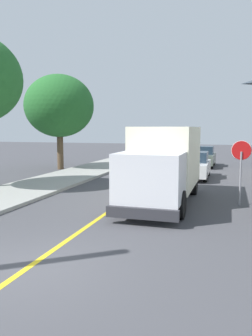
# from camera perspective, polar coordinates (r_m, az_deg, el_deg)

# --- Properties ---
(ground_plane) EXTENTS (120.00, 120.00, 0.00)m
(ground_plane) POSITION_cam_1_polar(r_m,az_deg,el_deg) (8.26, -16.44, -15.97)
(ground_plane) COLOR #424247
(centre_line_yellow) EXTENTS (0.16, 56.00, 0.01)m
(centre_line_yellow) POSITION_cam_1_polar(r_m,az_deg,el_deg) (17.17, 2.15, -3.82)
(centre_line_yellow) COLOR gold
(centre_line_yellow) RESTS_ON ground
(box_truck) EXTENTS (2.43, 7.19, 3.20)m
(box_truck) POSITION_cam_1_polar(r_m,az_deg,el_deg) (14.46, 6.51, 1.21)
(box_truck) COLOR #F2EDCC
(box_truck) RESTS_ON ground
(parked_car_near) EXTENTS (1.82, 4.41, 1.67)m
(parked_car_near) POSITION_cam_1_polar(r_m,az_deg,el_deg) (21.71, 11.39, 0.37)
(parked_car_near) COLOR silver
(parked_car_near) RESTS_ON ground
(parked_car_mid) EXTENTS (1.88, 4.43, 1.67)m
(parked_car_mid) POSITION_cam_1_polar(r_m,az_deg,el_deg) (28.53, 12.86, 1.84)
(parked_car_mid) COLOR #4C564C
(parked_car_mid) RESTS_ON ground
(stop_sign) EXTENTS (0.80, 0.10, 2.65)m
(stop_sign) POSITION_cam_1_polar(r_m,az_deg,el_deg) (14.50, 18.79, 1.26)
(stop_sign) COLOR gray
(stop_sign) RESTS_ON ground
(street_tree_down_block) EXTENTS (5.20, 5.20, 7.14)m
(street_tree_down_block) POSITION_cam_1_polar(r_m,az_deg,el_deg) (26.40, -11.16, 10.17)
(street_tree_down_block) COLOR brown
(street_tree_down_block) RESTS_ON ground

